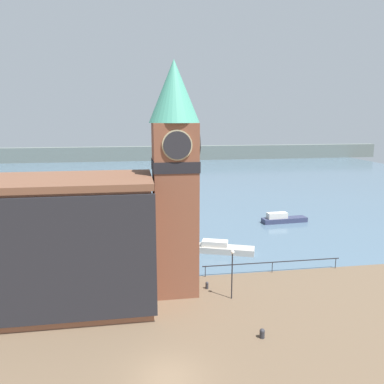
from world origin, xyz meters
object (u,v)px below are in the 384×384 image
object	(u,v)px
pier_building	(60,244)
boat_far	(282,219)
mooring_bollard_far	(262,333)
lamp_post	(232,265)
clock_tower	(175,174)
boat_near	(223,248)
mooring_bollard_near	(207,285)

from	to	relation	value
pier_building	boat_far	xyz separation A→B (m)	(26.88, 20.58, -4.68)
mooring_bollard_far	lamp_post	xyz separation A→B (m)	(-0.60, 5.89, 2.59)
clock_tower	mooring_bollard_far	distance (m)	13.84
boat_far	mooring_bollard_far	distance (m)	30.11
clock_tower	boat_near	xyz separation A→B (m)	(6.29, 8.48, -9.82)
boat_far	mooring_bollard_near	size ratio (longest dim) A/B	10.31
clock_tower	lamp_post	size ratio (longest dim) A/B	4.56
clock_tower	pier_building	xyz separation A→B (m)	(-9.18, -1.47, -5.08)
clock_tower	mooring_bollard_near	xyz separation A→B (m)	(2.74, -0.20, -9.96)
pier_building	clock_tower	bearing A→B (deg)	9.09
boat_far	mooring_bollard_near	xyz separation A→B (m)	(-14.95, -19.31, -0.19)
boat_near	mooring_bollard_far	bearing A→B (deg)	-73.84
mooring_bollard_near	boat_far	bearing A→B (deg)	52.25
boat_far	mooring_bollard_near	distance (m)	24.42
clock_tower	boat_far	size ratio (longest dim) A/B	2.89
boat_far	mooring_bollard_far	xyz separation A→B (m)	(-12.66, -27.32, -0.19)
boat_far	boat_near	bearing A→B (deg)	-141.06
pier_building	boat_far	bearing A→B (deg)	37.45
boat_near	mooring_bollard_near	xyz separation A→B (m)	(-3.55, -8.68, -0.14)
clock_tower	boat_far	bearing A→B (deg)	47.21
clock_tower	mooring_bollard_far	world-z (taller)	clock_tower
mooring_bollard_near	clock_tower	bearing A→B (deg)	175.86
boat_far	mooring_bollard_far	size ratio (longest dim) A/B	9.90
lamp_post	clock_tower	bearing A→B (deg)	152.42
boat_near	lamp_post	distance (m)	11.22
boat_near	lamp_post	world-z (taller)	lamp_post
mooring_bollard_far	mooring_bollard_near	bearing A→B (deg)	105.94
boat_near	lamp_post	xyz separation A→B (m)	(-1.86, -10.79, 2.45)
mooring_bollard_far	boat_near	bearing A→B (deg)	85.68
boat_far	mooring_bollard_far	world-z (taller)	boat_far
clock_tower	mooring_bollard_near	size ratio (longest dim) A/B	29.84
boat_far	mooring_bollard_near	bearing A→B (deg)	-131.81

